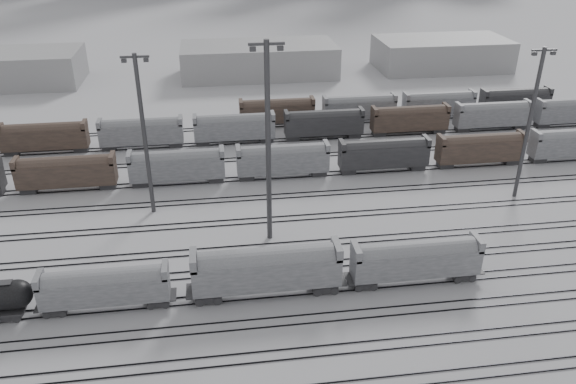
{
  "coord_description": "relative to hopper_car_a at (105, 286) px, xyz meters",
  "views": [
    {
      "loc": [
        -2.84,
        -51.05,
        40.02
      ],
      "look_at": [
        6.97,
        18.63,
        4.0
      ],
      "focal_mm": 35.0,
      "sensor_mm": 36.0,
      "label": 1
    }
  ],
  "objects": [
    {
      "name": "hopper_car_b",
      "position": [
        17.78,
        -0.0,
        0.65
      ],
      "size": [
        16.83,
        3.34,
        6.02
      ],
      "color": "#232326",
      "rests_on": "ground"
    },
    {
      "name": "bg_string_far",
      "position": [
        51.23,
        55.0,
        -0.27
      ],
      "size": [
        66.0,
        3.0,
        5.6
      ],
      "color": "brown",
      "rests_on": "ground"
    },
    {
      "name": "hopper_car_c",
      "position": [
        35.31,
        0.0,
        0.29
      ],
      "size": [
        15.22,
        3.02,
        5.44
      ],
      "color": "#232326",
      "rests_on": "ground"
    },
    {
      "name": "warehouse_right",
      "position": [
        75.73,
        94.0,
        0.93
      ],
      "size": [
        35.0,
        18.0,
        8.0
      ],
      "primitive_type": "cube",
      "color": "gray",
      "rests_on": "ground"
    },
    {
      "name": "warehouse_mid",
      "position": [
        25.73,
        94.0,
        0.93
      ],
      "size": [
        40.0,
        18.0,
        8.0
      ],
      "primitive_type": "cube",
      "color": "gray",
      "rests_on": "ground"
    },
    {
      "name": "light_mast_d",
      "position": [
        58.24,
        19.15,
        9.08
      ],
      "size": [
        3.66,
        0.59,
        22.9
      ],
      "color": "#39393B",
      "rests_on": "ground"
    },
    {
      "name": "hopper_car_a",
      "position": [
        0.0,
        0.0,
        0.0
      ],
      "size": [
        13.89,
        2.76,
        4.97
      ],
      "color": "#232326",
      "rests_on": "ground"
    },
    {
      "name": "light_mast_c",
      "position": [
        19.47,
        12.35,
        10.96
      ],
      "size": [
        4.23,
        0.68,
        26.45
      ],
      "color": "#39393B",
      "rests_on": "ground"
    },
    {
      "name": "tracks",
      "position": [
        15.73,
        16.5,
        -2.99
      ],
      "size": [
        220.0,
        71.5,
        0.16
      ],
      "color": "black",
      "rests_on": "ground"
    },
    {
      "name": "bg_string_mid",
      "position": [
        33.73,
        47.0,
        -0.27
      ],
      "size": [
        151.0,
        3.0,
        5.6
      ],
      "color": "#232326",
      "rests_on": "ground"
    },
    {
      "name": "light_mast_b",
      "position": [
        3.4,
        21.95,
        9.22
      ],
      "size": [
        3.71,
        0.59,
        23.17
      ],
      "color": "#39393B",
      "rests_on": "ground"
    },
    {
      "name": "ground",
      "position": [
        15.73,
        -1.0,
        -3.07
      ],
      "size": [
        900.0,
        900.0,
        0.0
      ],
      "primitive_type": "plane",
      "color": "#BBBBC0",
      "rests_on": "ground"
    },
    {
      "name": "bg_string_near",
      "position": [
        23.73,
        31.0,
        -0.27
      ],
      "size": [
        151.0,
        3.0,
        5.6
      ],
      "color": "gray",
      "rests_on": "ground"
    }
  ]
}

